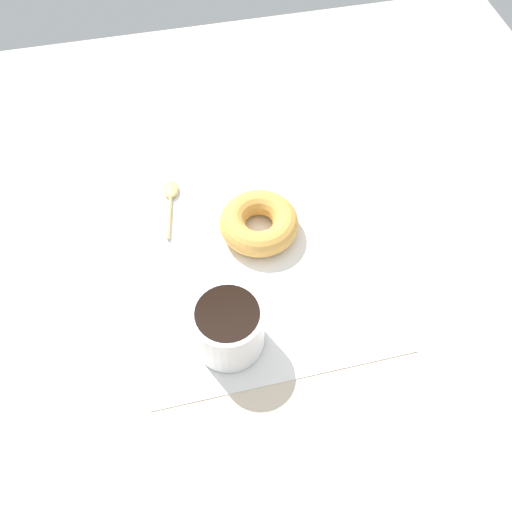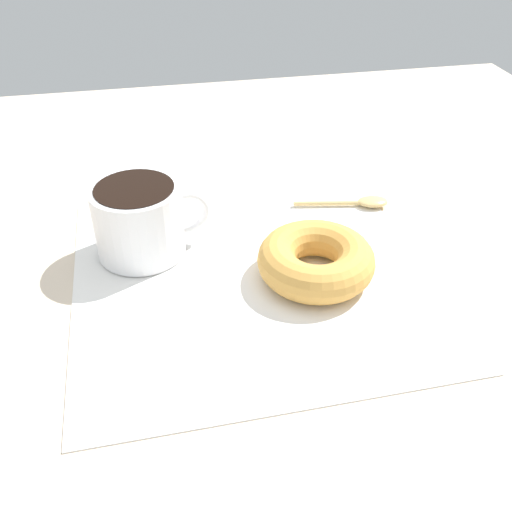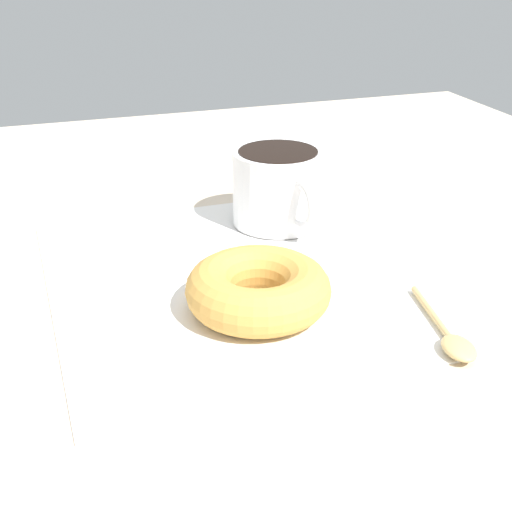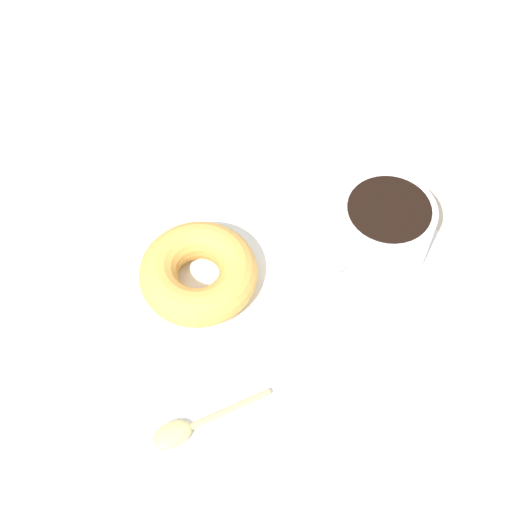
{
  "view_description": "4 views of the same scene",
  "coord_description": "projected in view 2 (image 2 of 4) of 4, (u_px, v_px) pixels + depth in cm",
  "views": [
    {
      "loc": [
        44.13,
        -12.24,
        69.05
      ],
      "look_at": [
        -0.49,
        -2.45,
        2.3
      ],
      "focal_mm": 40.0,
      "sensor_mm": 36.0,
      "label": 1
    },
    {
      "loc": [
        8.56,
        42.71,
        36.06
      ],
      "look_at": [
        -0.49,
        -2.45,
        2.3
      ],
      "focal_mm": 40.0,
      "sensor_mm": 36.0,
      "label": 2
    },
    {
      "loc": [
        -54.0,
        15.35,
        29.25
      ],
      "look_at": [
        -0.49,
        -2.45,
        2.3
      ],
      "focal_mm": 50.0,
      "sensor_mm": 36.0,
      "label": 3
    },
    {
      "loc": [
        -23.44,
        -34.38,
        61.64
      ],
      "look_at": [
        -0.49,
        -2.45,
        2.3
      ],
      "focal_mm": 50.0,
      "sensor_mm": 36.0,
      "label": 4
    }
  ],
  "objects": [
    {
      "name": "spoon",
      "position": [
        361.0,
        202.0,
        0.69
      ],
      "size": [
        11.44,
        3.48,
        0.9
      ],
      "color": "#D8B772",
      "rests_on": "napkin"
    },
    {
      "name": "napkin",
      "position": [
        256.0,
        273.0,
        0.58
      ],
      "size": [
        36.07,
        36.07,
        0.3
      ],
      "primitive_type": "cube",
      "rotation": [
        0.0,
        0.0,
        0.02
      ],
      "color": "white",
      "rests_on": "ground_plane"
    },
    {
      "name": "coffee_cup",
      "position": [
        140.0,
        219.0,
        0.59
      ],
      "size": [
        12.25,
        9.25,
        7.71
      ],
      "color": "white",
      "rests_on": "napkin"
    },
    {
      "name": "ground_plane",
      "position": [
        256.0,
        297.0,
        0.57
      ],
      "size": [
        120.0,
        120.0,
        2.0
      ],
      "primitive_type": "cube",
      "color": "beige"
    },
    {
      "name": "donut",
      "position": [
        316.0,
        260.0,
        0.57
      ],
      "size": [
        11.76,
        11.76,
        3.85
      ],
      "primitive_type": "torus",
      "color": "gold",
      "rests_on": "napkin"
    }
  ]
}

